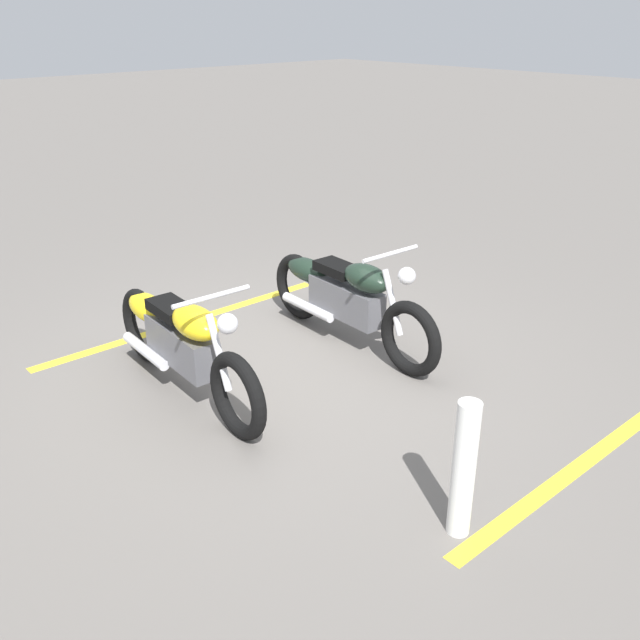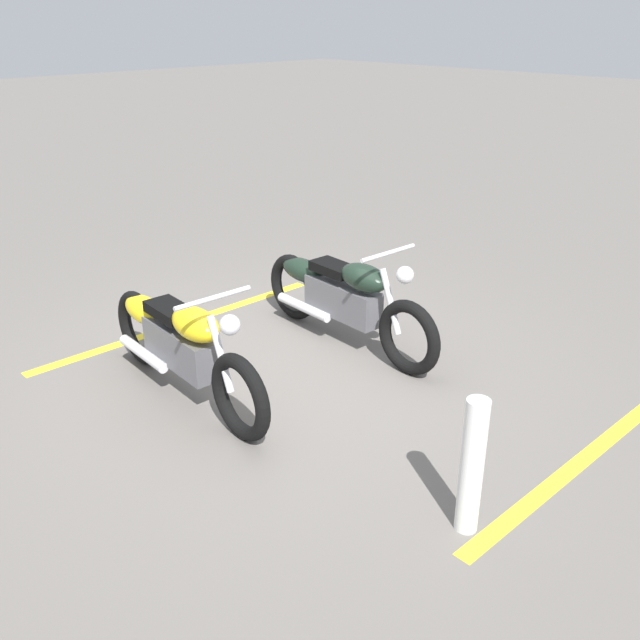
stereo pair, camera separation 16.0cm
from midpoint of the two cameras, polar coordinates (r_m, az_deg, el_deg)
ground_plane at (r=6.08m, az=-2.64°, el=-4.08°), size 60.00×60.00×0.00m
motorcycle_bright_foreground at (r=5.62m, az=-10.67°, el=-1.69°), size 2.23×0.62×1.04m
motorcycle_dark_foreground at (r=6.40m, az=2.81°, el=1.98°), size 2.23×0.62×1.04m
bollard_post at (r=4.19m, az=12.86°, el=-11.96°), size 0.14×0.14×0.90m
parking_stripe_near at (r=7.10m, az=-10.25°, el=-0.11°), size 0.19×3.20×0.01m
parking_stripe_mid at (r=5.38m, az=22.55°, el=-10.21°), size 0.19×3.20×0.01m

